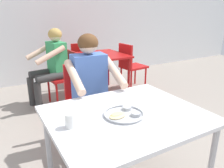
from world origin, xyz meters
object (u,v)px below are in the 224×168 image
drinking_cup (70,120)px  patron_background (51,60)px  chair_foreground (86,97)px  thali_tray (124,114)px  chair_red_left (66,73)px  table_foreground (126,122)px  diner_foreground (92,84)px  chair_red_far (82,61)px  table_background_red (98,59)px  chair_red_right (130,64)px

drinking_cup → patron_background: (0.43, 2.10, -0.06)m
chair_foreground → patron_background: size_ratio=0.74×
thali_tray → chair_red_left: 2.12m
table_foreground → chair_foreground: (0.07, 0.92, -0.14)m
table_foreground → chair_red_left: (0.23, 2.07, -0.17)m
diner_foreground → patron_background: diner_foreground is taller
diner_foreground → patron_background: (-0.04, 1.41, -0.02)m
chair_red_far → patron_background: 0.98m
chair_foreground → table_background_red: chair_foreground is taller
diner_foreground → table_background_red: bearing=62.0°
chair_red_left → diner_foreground: bearing=-97.2°
chair_red_far → chair_red_right: bearing=-40.3°
chair_red_left → patron_background: (-0.21, 0.04, 0.23)m
chair_foreground → chair_red_far: bearing=69.2°
chair_red_far → chair_foreground: bearing=-110.8°
table_foreground → chair_red_right: bearing=55.1°
diner_foreground → chair_red_right: size_ratio=1.43×
table_background_red → chair_red_left: chair_red_left is taller
chair_foreground → chair_red_right: size_ratio=1.03×
thali_tray → patron_background: bearing=88.8°
thali_tray → table_background_red: thali_tray is taller
diner_foreground → table_foreground: bearing=-94.4°
table_foreground → patron_background: patron_background is taller
table_foreground → diner_foreground: bearing=85.6°
thali_tray → chair_foreground: size_ratio=0.33×
patron_background → chair_foreground: bearing=-87.5°
table_foreground → drinking_cup: (-0.42, 0.01, 0.12)m
table_background_red → chair_red_left: bearing=-175.1°
table_background_red → chair_red_left: 0.60m
table_foreground → chair_red_right: (1.47, 2.11, -0.17)m
diner_foreground → chair_red_right: diner_foreground is taller
chair_red_right → chair_foreground: bearing=-139.9°
thali_tray → chair_red_far: bearing=74.1°
diner_foreground → chair_red_right: (1.42, 1.40, -0.24)m
chair_red_left → chair_red_far: bearing=51.1°
drinking_cup → chair_red_left: bearing=72.6°
table_background_red → patron_background: size_ratio=0.78×
chair_red_far → table_foreground: bearing=-105.4°
table_foreground → drinking_cup: bearing=178.6°
thali_tray → drinking_cup: drinking_cup is taller
table_background_red → patron_background: bearing=-179.1°
drinking_cup → diner_foreground: diner_foreground is taller
table_background_red → chair_red_far: size_ratio=1.08×
chair_foreground → diner_foreground: size_ratio=0.72×
chair_red_left → chair_foreground: bearing=-97.9°
drinking_cup → chair_red_far: size_ratio=0.11×
table_foreground → chair_red_far: (0.75, 2.72, -0.15)m
chair_red_far → patron_background: (-0.73, -0.61, 0.21)m
chair_red_right → chair_red_left: bearing=-178.4°
chair_red_right → chair_red_far: 0.95m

